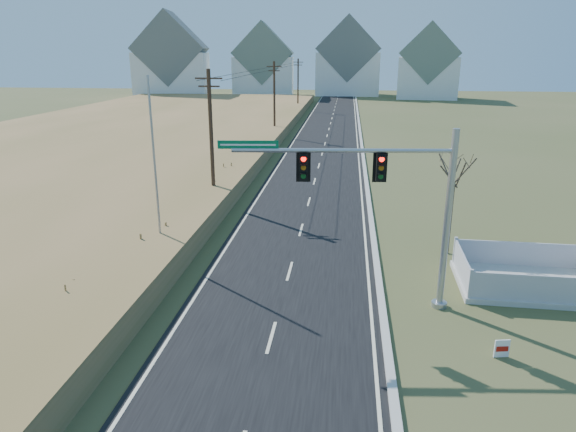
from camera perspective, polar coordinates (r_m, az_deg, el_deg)
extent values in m
plane|color=#424B24|center=(21.00, -1.06, -10.66)|extent=(260.00, 260.00, 0.00)
cube|color=black|center=(69.08, 4.51, 9.36)|extent=(8.00, 180.00, 0.06)
cube|color=#B2AFA8|center=(69.04, 8.00, 9.29)|extent=(0.30, 180.00, 0.18)
cube|color=#A6784B|center=(64.73, -17.86, 8.57)|extent=(38.00, 110.00, 1.30)
cylinder|color=#422D1E|center=(34.94, -8.51, 8.49)|extent=(0.26, 0.26, 9.00)
cube|color=#422D1E|center=(34.54, -8.81, 14.88)|extent=(1.80, 0.10, 0.10)
cube|color=#422D1E|center=(34.57, -8.77, 14.06)|extent=(1.40, 0.10, 0.10)
cylinder|color=#422D1E|center=(64.18, -1.53, 12.79)|extent=(0.26, 0.26, 9.00)
cube|color=#422D1E|center=(63.97, -1.56, 16.28)|extent=(1.80, 0.10, 0.10)
cube|color=#422D1E|center=(63.98, -1.55, 15.83)|extent=(1.40, 0.10, 0.10)
cylinder|color=#422D1E|center=(93.90, 1.12, 14.35)|extent=(0.26, 0.26, 9.00)
cube|color=#422D1E|center=(93.76, 1.13, 16.73)|extent=(1.80, 0.10, 0.10)
cube|color=#422D1E|center=(93.77, 1.13, 16.42)|extent=(1.40, 0.10, 0.10)
cube|color=white|center=(125.15, -12.73, 15.00)|extent=(17.38, 13.12, 10.00)
cube|color=slate|center=(125.05, -12.92, 17.70)|extent=(17.69, 13.38, 16.29)
cube|color=white|center=(128.08, -2.72, 15.22)|extent=(14.66, 10.95, 9.00)
cube|color=slate|center=(127.96, -2.75, 17.64)|extent=(14.93, 11.17, 14.26)
cube|color=white|center=(130.41, 6.61, 15.39)|extent=(15.00, 10.00, 10.00)
cube|color=slate|center=(130.32, 6.70, 17.99)|extent=(15.27, 10.20, 15.27)
cube|color=white|center=(123.68, 15.22, 14.56)|extent=(13.87, 10.31, 9.00)
cube|color=slate|center=(123.56, 15.43, 17.06)|extent=(14.12, 10.51, 13.24)
cylinder|color=#9EA0A5|center=(22.29, 16.44, -9.38)|extent=(0.63, 0.63, 0.21)
cylinder|color=#9EA0A5|center=(20.96, 17.27, -0.68)|extent=(0.27, 0.27, 7.31)
cylinder|color=#9EA0A5|center=(19.50, 6.08, 7.25)|extent=(8.33, 0.96, 0.17)
cube|color=black|center=(19.80, 10.25, 5.38)|extent=(0.37, 0.31, 1.05)
cube|color=black|center=(19.55, 1.73, 5.50)|extent=(0.37, 0.31, 1.05)
cube|color=#056339|center=(19.48, -4.46, 7.91)|extent=(2.29, 0.26, 0.31)
cube|color=#B7B5AD|center=(25.42, 25.15, -6.91)|extent=(6.29, 4.40, 0.23)
cube|color=silver|center=(23.45, 26.67, -7.29)|extent=(5.86, 0.26, 1.17)
cube|color=silver|center=(26.89, 24.22, -3.84)|extent=(5.86, 0.26, 1.17)
cube|color=silver|center=(24.43, 18.77, -5.30)|extent=(0.20, 3.91, 1.17)
cube|color=white|center=(19.48, 22.67, -13.43)|extent=(0.53, 0.15, 0.66)
cube|color=#AA130B|center=(19.46, 22.71, -13.47)|extent=(0.42, 0.10, 0.19)
cylinder|color=#B7B5AD|center=(27.10, -13.83, -4.24)|extent=(0.40, 0.40, 0.18)
cylinder|color=#9EA0A5|center=(25.82, -14.55, 4.88)|extent=(0.11, 0.11, 9.00)
cylinder|color=#4C3F33|center=(27.45, 17.56, -0.39)|extent=(0.17, 0.17, 3.68)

